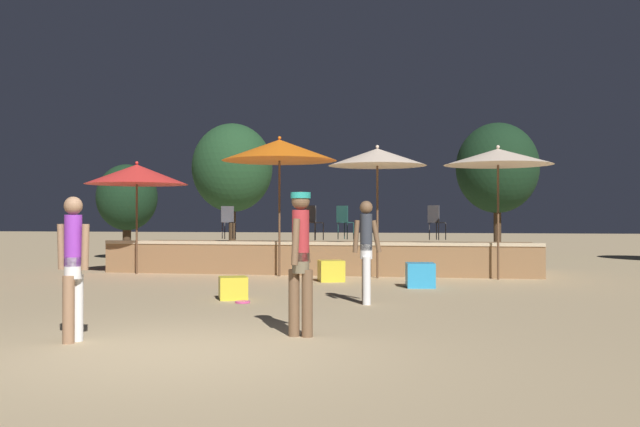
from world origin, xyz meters
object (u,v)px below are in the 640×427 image
cube_seat_2 (420,275)px  patio_umbrella_0 (377,157)px  cube_seat_1 (331,271)px  patio_umbrella_1 (279,150)px  bistro_chair_2 (313,219)px  background_tree_3 (232,168)px  background_tree_1 (127,198)px  background_tree_0 (497,168)px  cube_seat_0 (233,288)px  bistro_chair_3 (435,219)px  frisbee_disc (243,302)px  bistro_chair_1 (344,219)px  patio_umbrella_2 (137,175)px  bistro_chair_0 (228,219)px  patio_umbrella_3 (498,157)px  person_2 (73,265)px  person_1 (301,255)px  person_0 (366,249)px

cube_seat_2 → patio_umbrella_0: bearing=117.9°
cube_seat_1 → patio_umbrella_1: bearing=141.5°
bistro_chair_2 → background_tree_3: size_ratio=0.17×
background_tree_1 → background_tree_3: 5.46m
background_tree_0 → cube_seat_0: bearing=-108.4°
bistro_chair_3 → background_tree_0: 9.11m
frisbee_disc → background_tree_3: (-5.34, 16.05, 3.37)m
bistro_chair_2 → background_tree_3: (-5.09, 9.05, 2.02)m
cube_seat_0 → patio_umbrella_0: bearing=67.6°
bistro_chair_1 → bistro_chair_3: bearing=-156.6°
patio_umbrella_1 → bistro_chair_3: patio_umbrella_1 is taller
patio_umbrella_2 → bistro_chair_1: size_ratio=3.10×
bistro_chair_0 → patio_umbrella_3: bearing=-50.1°
person_2 → patio_umbrella_0: bearing=171.8°
patio_umbrella_1 → background_tree_3: bearing=113.3°
person_1 → bistro_chair_1: bearing=-75.5°
patio_umbrella_2 → cube_seat_0: bearing=-50.1°
person_2 → bistro_chair_1: 11.67m
patio_umbrella_1 → cube_seat_0: bearing=-85.3°
cube_seat_0 → cube_seat_2: 4.06m
cube_seat_0 → background_tree_1: 13.04m
person_2 → frisbee_disc: bearing=175.3°
bistro_chair_2 → background_tree_1: background_tree_1 is taller
patio_umbrella_2 → background_tree_1: (-3.13, 5.88, -0.40)m
background_tree_3 → person_1: bearing=-69.9°
bistro_chair_1 → patio_umbrella_3: bearing=174.4°
patio_umbrella_3 → bistro_chair_0: 7.64m
person_0 → background_tree_3: background_tree_3 is taller
patio_umbrella_3 → frisbee_disc: (-4.35, -5.32, -2.74)m
background_tree_0 → background_tree_1: size_ratio=1.55×
patio_umbrella_3 → background_tree_3: background_tree_3 is taller
patio_umbrella_0 → bistro_chair_0: size_ratio=3.41×
person_0 → person_2: (-2.78, -4.10, -0.03)m
bistro_chair_1 → background_tree_3: (-5.80, 8.33, 2.02)m
patio_umbrella_2 → background_tree_3: 10.81m
cube_seat_1 → background_tree_1: (-8.23, 7.04, 1.84)m
patio_umbrella_0 → person_1: 8.44m
patio_umbrella_3 → bistro_chair_0: size_ratio=3.36×
cube_seat_2 → background_tree_1: bearing=141.8°
cube_seat_0 → background_tree_0: (5.26, 15.80, 3.06)m
patio_umbrella_2 → person_0: bearing=-38.7°
bistro_chair_0 → frisbee_disc: 8.29m
bistro_chair_0 → frisbee_disc: size_ratio=3.64×
cube_seat_0 → bistro_chair_2: bistro_chair_2 is taller
person_0 → background_tree_0: bearing=-22.1°
background_tree_1 → person_1: bearing=-57.3°
bistro_chair_2 → background_tree_0: background_tree_0 is taller
frisbee_disc → background_tree_3: bearing=108.4°
bistro_chair_2 → background_tree_3: 10.58m
patio_umbrella_3 → bistro_chair_1: (-3.88, 2.40, -1.40)m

